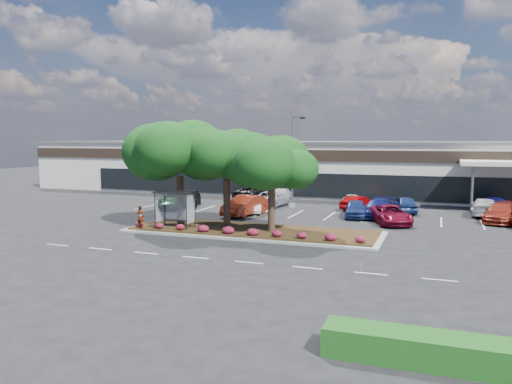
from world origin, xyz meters
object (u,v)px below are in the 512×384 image
(light_pole, at_px, (293,168))
(car_1, at_px, (189,198))
(survey_stake, at_px, (362,260))
(car_0, at_px, (173,200))

(light_pole, height_order, car_1, light_pole)
(survey_stake, xyz_separation_m, car_0, (-20.36, 17.17, 0.15))
(survey_stake, height_order, car_1, car_1)
(survey_stake, bearing_deg, car_0, 139.86)
(light_pole, xyz_separation_m, car_1, (-9.98, -2.43, -3.00))
(light_pole, relative_size, car_1, 1.77)
(survey_stake, height_order, car_0, car_0)
(light_pole, relative_size, survey_stake, 9.46)
(car_0, xyz_separation_m, car_1, (0.76, 1.66, 0.09))
(light_pole, bearing_deg, car_1, -166.34)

